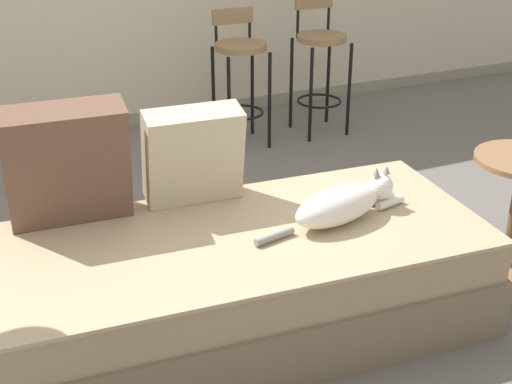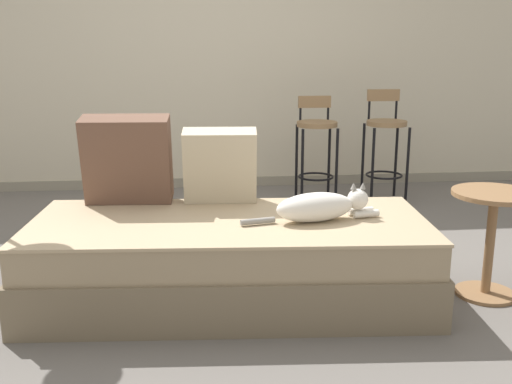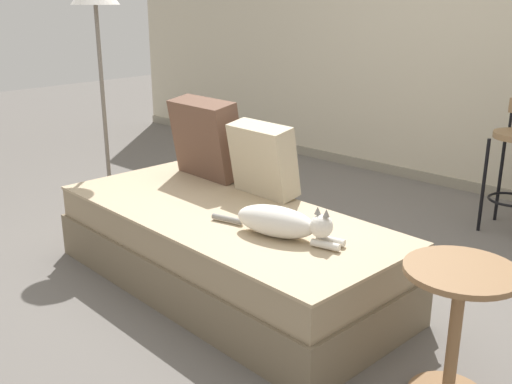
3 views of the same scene
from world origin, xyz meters
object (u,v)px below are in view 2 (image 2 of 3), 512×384
bar_stool_by_doorway (385,138)px  side_table (491,229)px  throw_pillow_middle (220,165)px  couch (230,259)px  throw_pillow_corner (127,160)px  cat (321,206)px  bar_stool_near_window (316,139)px

bar_stool_by_doorway → side_table: bearing=-91.6°
throw_pillow_middle → couch: bearing=-85.1°
throw_pillow_corner → cat: (1.02, -0.45, -0.18)m
throw_pillow_corner → bar_stool_near_window: 2.10m
couch → bar_stool_by_doorway: bar_stool_by_doorway is taller
throw_pillow_middle → side_table: size_ratio=0.74×
cat → throw_pillow_corner: bearing=156.2°
bar_stool_near_window → bar_stool_by_doorway: bearing=0.0°
cat → bar_stool_by_doorway: 2.24m
bar_stool_near_window → bar_stool_by_doorway: 0.60m
throw_pillow_corner → cat: throw_pillow_corner is taller
throw_pillow_corner → couch: bearing=-35.1°
throw_pillow_corner → bar_stool_near_window: size_ratio=0.56×
bar_stool_near_window → side_table: bar_stool_near_window is taller
cat → bar_stool_near_window: bearing=79.3°
couch → cat: bearing=-7.5°
throw_pillow_middle → side_table: 1.51m
throw_pillow_middle → cat: (0.50, -0.42, -0.14)m
couch → bar_stool_near_window: (0.85, 1.95, 0.32)m
throw_pillow_corner → cat: size_ratio=0.68×
throw_pillow_middle → bar_stool_by_doorway: bearing=47.2°
side_table → cat: bearing=178.5°
couch → side_table: bearing=-3.6°
throw_pillow_corner → bar_stool_by_doorway: size_ratio=0.53×
cat → bar_stool_near_window: 2.05m
couch → bar_stool_by_doorway: 2.45m
bar_stool_by_doorway → throw_pillow_middle: bearing=-132.8°
throw_pillow_middle → bar_stool_by_doorway: size_ratio=0.45×
throw_pillow_middle → bar_stool_near_window: (0.88, 1.60, -0.11)m
side_table → throw_pillow_middle: bearing=162.8°
cat → throw_pillow_middle: bearing=140.1°
throw_pillow_middle → side_table: (1.42, -0.44, -0.28)m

